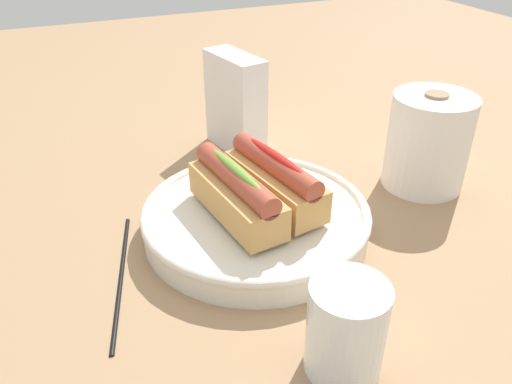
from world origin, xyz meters
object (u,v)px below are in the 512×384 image
(serving_bowl, at_px, (256,218))
(paper_towel_roll, at_px, (428,142))
(water_glass, at_px, (350,329))
(hotdog_front, at_px, (236,193))
(chopstick_near, at_px, (121,275))
(napkin_box, at_px, (235,103))
(hotdog_back, at_px, (275,179))

(serving_bowl, height_order, paper_towel_roll, paper_towel_roll)
(serving_bowl, relative_size, water_glass, 3.04)
(hotdog_front, xyz_separation_m, paper_towel_roll, (-0.02, 0.29, 0.00))
(water_glass, distance_m, chopstick_near, 0.26)
(paper_towel_roll, distance_m, napkin_box, 0.29)
(hotdog_back, distance_m, paper_towel_roll, 0.23)
(hotdog_back, xyz_separation_m, water_glass, (0.22, -0.03, -0.02))
(serving_bowl, distance_m, hotdog_back, 0.05)
(chopstick_near, bearing_deg, napkin_box, 151.81)
(serving_bowl, bearing_deg, water_glass, -1.77)
(hotdog_front, bearing_deg, napkin_box, 158.74)
(paper_towel_roll, bearing_deg, napkin_box, -136.93)
(paper_towel_roll, xyz_separation_m, chopstick_near, (0.03, -0.43, -0.06))
(napkin_box, bearing_deg, serving_bowl, -27.21)
(paper_towel_roll, bearing_deg, chopstick_near, -85.43)
(chopstick_near, bearing_deg, water_glass, 54.45)
(napkin_box, bearing_deg, hotdog_front, -32.90)
(water_glass, height_order, napkin_box, napkin_box)
(hotdog_back, distance_m, chopstick_near, 0.21)
(hotdog_back, bearing_deg, water_glass, -8.61)
(napkin_box, distance_m, chopstick_near, 0.34)
(hotdog_back, height_order, chopstick_near, hotdog_back)
(hotdog_front, relative_size, chopstick_near, 0.71)
(hotdog_back, relative_size, water_glass, 1.74)
(hotdog_front, distance_m, chopstick_near, 0.15)
(serving_bowl, xyz_separation_m, hotdog_back, (-0.01, 0.03, 0.04))
(serving_bowl, height_order, hotdog_front, hotdog_front)
(serving_bowl, relative_size, chopstick_near, 1.25)
(serving_bowl, relative_size, napkin_box, 1.83)
(hotdog_front, height_order, napkin_box, napkin_box)
(hotdog_front, xyz_separation_m, chopstick_near, (0.01, -0.14, -0.06))
(hotdog_front, bearing_deg, paper_towel_roll, 93.92)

